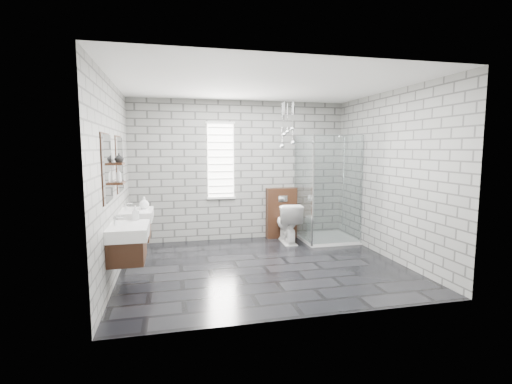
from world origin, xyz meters
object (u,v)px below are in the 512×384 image
object	(u,v)px
vanity_left	(125,233)
shower_enclosure	(324,216)
cistern_panel	(281,213)
vanity_right	(134,216)
toilet	(288,223)

from	to	relation	value
vanity_left	shower_enclosure	size ratio (longest dim) A/B	0.77
cistern_panel	vanity_right	bearing A→B (deg)	-156.52
cistern_panel	toilet	distance (m)	0.43
toilet	vanity_right	bearing A→B (deg)	19.44
vanity_left	cistern_panel	distance (m)	3.58
cistern_panel	shower_enclosure	xyz separation A→B (m)	(0.70, -0.52, 0.00)
shower_enclosure	vanity_left	bearing A→B (deg)	-152.08
cistern_panel	shower_enclosure	distance (m)	0.87
vanity_left	toilet	distance (m)	3.33
vanity_right	toilet	world-z (taller)	vanity_right
vanity_right	shower_enclosure	distance (m)	3.48
vanity_left	toilet	xyz separation A→B (m)	(2.71, 1.91, -0.38)
vanity_left	toilet	size ratio (longest dim) A/B	2.06
shower_enclosure	toilet	bearing A→B (deg)	171.64
vanity_left	shower_enclosure	world-z (taller)	shower_enclosure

